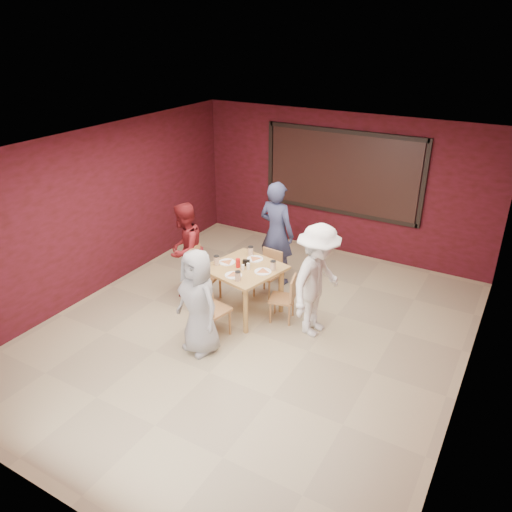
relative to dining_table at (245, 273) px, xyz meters
The scene contains 11 objects.
floor 0.93m from the dining_table, 49.80° to the right, with size 7.00×7.00×0.00m, color tan.
window_blinds 3.16m from the dining_table, 82.66° to the left, with size 3.00×0.02×1.50m, color black.
dining_table is the anchor object (origin of this frame).
chair_front 0.90m from the dining_table, 95.52° to the right, with size 0.51×0.51×0.89m.
chair_back 0.77m from the dining_table, 86.29° to the left, with size 0.42×0.42×0.81m.
chair_left 0.87m from the dining_table, behind, with size 0.51×0.51×0.94m.
chair_right 0.75m from the dining_table, ahead, with size 0.45×0.45×0.77m.
diner_front 1.19m from the dining_table, 91.64° to the right, with size 0.77×0.50×1.57m, color #A1A1A1.
diner_back 1.24m from the dining_table, 93.71° to the left, with size 0.68×0.45×1.87m, color #313658.
diner_left 1.22m from the dining_table, behind, with size 0.79×0.62×1.63m, color maroon.
diner_right 1.22m from the dining_table, ahead, with size 1.13×0.65×1.76m, color white.
Camera 1 is at (3.26, -5.50, 4.34)m, focal length 35.00 mm.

